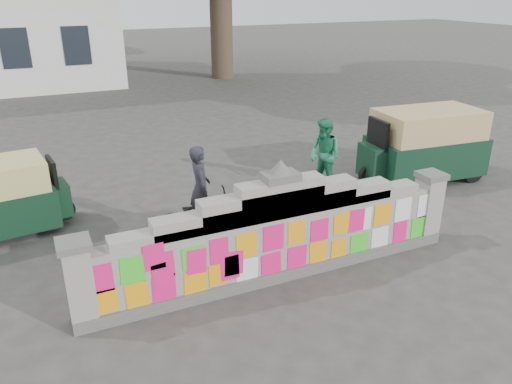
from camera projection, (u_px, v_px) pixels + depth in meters
The scene contains 6 objects.
ground at pixel (278, 276), 8.13m from camera, with size 100.00×100.00×0.00m, color #383533.
parapet_wall at pixel (279, 235), 7.84m from camera, with size 6.48×0.44×2.01m.
cyclist_bike at pixel (202, 216), 9.19m from camera, with size 0.61×1.74×0.91m, color black.
cyclist_rider at pixel (201, 200), 9.07m from camera, with size 0.56×0.37×1.55m, color #232129.
pedestrian at pixel (325, 155), 11.35m from camera, with size 0.80×0.62×1.64m, color #227D57.
rickshaw_right at pixel (423, 144), 11.87m from camera, with size 3.13×1.65×1.70m.
Camera 1 is at (-3.25, -6.19, 4.40)m, focal length 35.00 mm.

